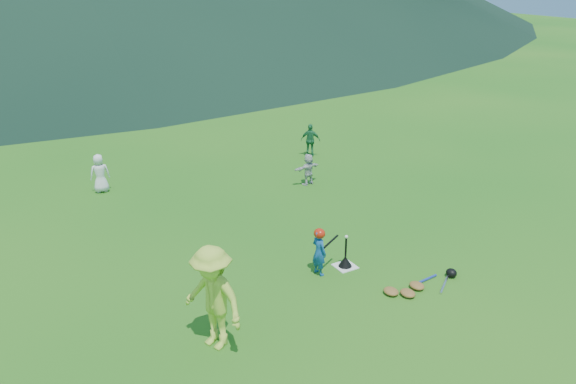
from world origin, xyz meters
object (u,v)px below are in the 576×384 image
object	(u,v)px
batter_child	(319,252)
batting_tee	(345,262)
fielder_a	(100,173)
home_plate	(345,266)
adult_coach	(213,298)
fielder_c	(311,140)
fielder_d	(308,169)
equipment_pile	(417,286)

from	to	relation	value
batter_child	batting_tee	bearing A→B (deg)	-102.11
batter_child	fielder_a	distance (m)	7.72
home_plate	fielder_a	distance (m)	8.05
home_plate	adult_coach	xyz separation A→B (m)	(-3.56, -1.09, 0.95)
fielder_a	batting_tee	size ratio (longest dim) A/B	1.67
fielder_c	fielder_d	bearing A→B (deg)	95.18
fielder_c	batting_tee	bearing A→B (deg)	102.30
adult_coach	fielder_a	xyz separation A→B (m)	(-0.02, 8.28, -0.39)
home_plate	fielder_c	bearing A→B (deg)	63.38
home_plate	adult_coach	size ratio (longest dim) A/B	0.23
home_plate	batter_child	distance (m)	0.84
fielder_c	fielder_d	xyz separation A→B (m)	(-1.50, -2.25, -0.09)
home_plate	adult_coach	bearing A→B (deg)	-163.00
home_plate	equipment_pile	xyz separation A→B (m)	(0.76, -1.48, 0.06)
batter_child	fielder_c	bearing A→B (deg)	-39.41
adult_coach	fielder_d	world-z (taller)	adult_coach
fielder_c	fielder_d	size ratio (longest dim) A/B	1.18
adult_coach	equipment_pile	xyz separation A→B (m)	(4.32, -0.39, -0.89)
adult_coach	fielder_c	world-z (taller)	adult_coach
batter_child	fielder_d	world-z (taller)	batter_child
adult_coach	equipment_pile	world-z (taller)	adult_coach
home_plate	batter_child	size ratio (longest dim) A/B	0.43
home_plate	fielder_c	xyz separation A→B (m)	(3.46, 6.89, 0.56)
fielder_c	equipment_pile	size ratio (longest dim) A/B	0.63
home_plate	batting_tee	xyz separation A→B (m)	(0.00, 0.00, 0.12)
fielder_a	batting_tee	distance (m)	8.05
batting_tee	equipment_pile	bearing A→B (deg)	-62.96
home_plate	adult_coach	distance (m)	3.84
equipment_pile	adult_coach	bearing A→B (deg)	174.80
batter_child	equipment_pile	bearing A→B (deg)	-145.32
fielder_a	equipment_pile	world-z (taller)	fielder_a
fielder_d	equipment_pile	distance (m)	6.26
batter_child	adult_coach	size ratio (longest dim) A/B	0.55
home_plate	fielder_a	xyz separation A→B (m)	(-3.58, 7.19, 0.56)
home_plate	batting_tee	distance (m)	0.12
home_plate	fielder_d	xyz separation A→B (m)	(1.95, 4.65, 0.47)
home_plate	batting_tee	size ratio (longest dim) A/B	0.66
batter_child	fielder_c	size ratio (longest dim) A/B	0.92
home_plate	fielder_d	distance (m)	5.06
adult_coach	batter_child	bearing A→B (deg)	88.82
fielder_d	equipment_pile	xyz separation A→B (m)	(-1.20, -6.13, -0.41)
home_plate	fielder_c	distance (m)	7.73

